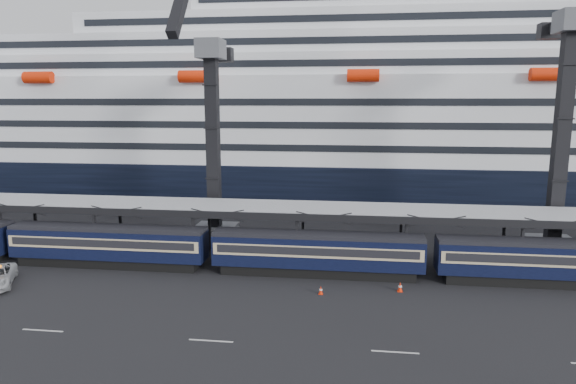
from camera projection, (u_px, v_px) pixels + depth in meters
name	position (u px, v px, depth m)	size (l,w,h in m)	color
ground	(420.00, 327.00, 36.11)	(260.00, 260.00, 0.00)	black
lane_markings	(573.00, 373.00, 29.96)	(111.00, 4.27, 0.02)	beige
train	(354.00, 253.00, 46.07)	(133.05, 3.00, 4.05)	black
canopy	(404.00, 212.00, 48.85)	(130.00, 6.25, 5.53)	#94979C
cruise_ship	(380.00, 123.00, 78.96)	(214.09, 28.84, 34.00)	black
crane_dark_near	(212.00, 136.00, 54.70)	(4.50, 17.75, 35.08)	#4B4D52
crane_dark_mid	(564.00, 125.00, 49.01)	(4.50, 18.24, 39.64)	#4B4D52
traffic_cone_c	(321.00, 290.00, 42.13)	(0.36, 0.36, 0.72)	red
traffic_cone_d	(400.00, 287.00, 42.70)	(0.43, 0.43, 0.85)	red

